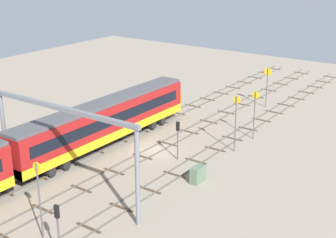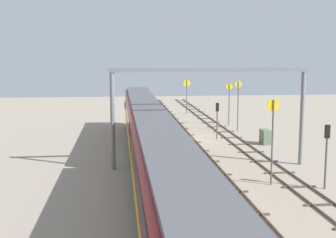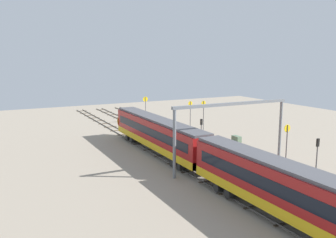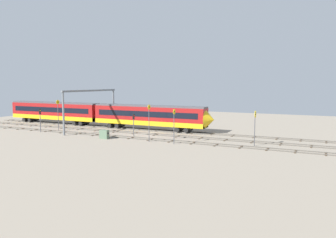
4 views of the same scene
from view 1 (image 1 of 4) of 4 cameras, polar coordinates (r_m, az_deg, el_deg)
name	(u,v)px [view 1 (image 1 of 4)]	position (r m, az deg, el deg)	size (l,w,h in m)	color
ground_plane	(155,150)	(51.11, -1.47, -3.63)	(102.26, 102.26, 0.00)	gray
track_near_foreground	(196,161)	(48.50, 3.25, -4.87)	(86.26, 2.40, 0.16)	#59544C
track_second_near	(155,150)	(51.08, -1.47, -3.56)	(86.26, 2.40, 0.16)	#59544C
track_with_train	(119,139)	(53.99, -5.70, -2.37)	(86.26, 2.40, 0.16)	#59544C
train	(12,160)	(44.32, -17.68, -4.53)	(50.40, 3.24, 4.80)	maroon
overhead_gantry	(62,130)	(40.40, -12.17, -1.30)	(0.40, 16.00, 8.02)	slate
speed_sign_near_foreground	(39,192)	(35.69, -14.74, -8.18)	(0.14, 0.85, 6.02)	#4C4C51
speed_sign_mid_trackside	(236,118)	(49.97, 7.87, 0.17)	(0.14, 0.80, 5.96)	#4C4C51
speed_sign_far_trackside	(255,109)	(53.79, 10.03, 1.10)	(0.14, 0.82, 5.40)	#4C4C51
speed_sign_distant_end	(267,81)	(65.31, 11.46, 4.33)	(0.14, 1.04, 5.27)	#4C4C51
signal_light_trackside_approach	(58,226)	(33.12, -12.63, -12.02)	(0.31, 0.32, 4.40)	#4C4C51
signal_light_trackside_departure	(178,135)	(47.96, 1.15, -1.83)	(0.31, 0.32, 3.94)	#4C4C51
relay_cabinet	(198,175)	(44.11, 3.46, -6.45)	(1.56, 0.77, 1.49)	#597259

